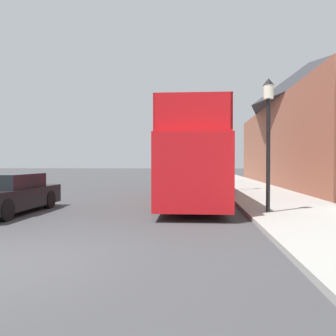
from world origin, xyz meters
name	(u,v)px	position (x,y,z in m)	size (l,w,h in m)	color
ground_plane	(154,184)	(0.00, 21.00, 0.00)	(144.00, 144.00, 0.00)	#3D3D3F
sidewalk	(246,187)	(6.88, 18.00, 0.07)	(3.92, 108.00, 0.14)	#999993
brick_terrace_rear	(308,124)	(11.85, 20.17, 4.67)	(6.00, 23.86, 9.35)	#935642
tour_bus	(192,163)	(3.10, 9.82, 1.75)	(2.54, 11.43, 3.90)	red
parked_car_ahead_of_bus	(202,178)	(3.78, 17.90, 0.68)	(1.92, 4.14, 1.44)	maroon
parked_car_far_side	(8,195)	(-3.26, 5.40, 0.65)	(1.93, 4.63, 1.38)	black
lamp_post_nearest	(268,119)	(5.62, 5.47, 3.19)	(0.35, 0.35, 4.39)	black
lamp_post_second	(230,132)	(5.28, 13.91, 3.55)	(0.35, 0.35, 4.98)	black
lamp_post_third	(222,140)	(5.55, 22.35, 3.69)	(0.35, 0.35, 5.22)	black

